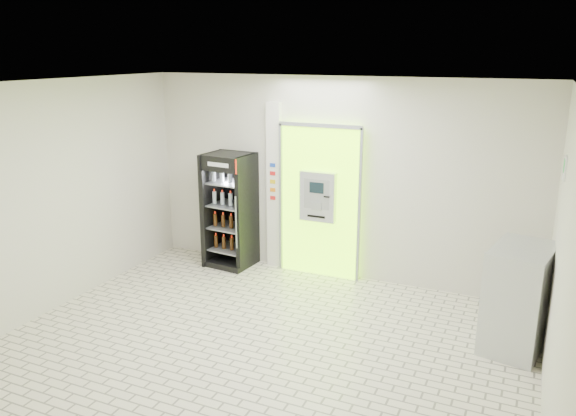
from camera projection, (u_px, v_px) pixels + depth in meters
The scene contains 7 objects.
ground at pixel (261, 348), 6.54m from camera, with size 6.00×6.00×0.00m, color beige.
room_shell at pixel (259, 195), 6.04m from camera, with size 6.00×6.00×6.00m.
atm_assembly at pixel (320, 200), 8.43m from camera, with size 1.30×0.24×2.33m.
pillar at pixel (274, 187), 8.73m from camera, with size 0.22×0.11×2.60m.
beverage_cooler at pixel (230, 212), 8.88m from camera, with size 0.74×0.68×1.82m.
steel_cabinet at pixel (518, 298), 6.41m from camera, with size 0.79×1.02×1.23m.
exit_sign at pixel (565, 168), 6.03m from camera, with size 0.02×0.22×0.26m.
Camera 1 is at (2.68, -5.22, 3.34)m, focal length 35.00 mm.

